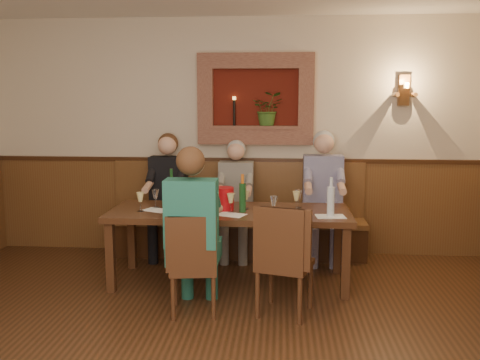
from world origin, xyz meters
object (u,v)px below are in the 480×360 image
(person_chair_front, at_px, (194,244))
(person_bench_right, at_px, (323,207))
(water_bottle, at_px, (331,201))
(chair_near_left, at_px, (194,284))
(person_bench_mid, at_px, (236,210))
(wine_bottle_green_a, at_px, (242,197))
(bench, at_px, (237,228))
(person_bench_left, at_px, (167,206))
(chair_near_right, at_px, (284,283))
(spittoon_bucket, at_px, (224,199))
(wine_bottle_green_b, at_px, (172,192))
(dining_table, at_px, (230,217))

(person_chair_front, bearing_deg, person_bench_right, 52.60)
(person_bench_right, distance_m, water_bottle, 1.08)
(chair_near_left, distance_m, person_bench_mid, 1.70)
(wine_bottle_green_a, height_order, water_bottle, wine_bottle_green_a)
(bench, distance_m, person_bench_mid, 0.26)
(person_bench_left, bearing_deg, chair_near_left, -70.71)
(chair_near_right, height_order, person_bench_mid, person_bench_mid)
(chair_near_right, xyz_separation_m, wine_bottle_green_a, (-0.41, 0.70, 0.62))
(spittoon_bucket, xyz_separation_m, wine_bottle_green_b, (-0.55, 0.08, 0.05))
(person_chair_front, height_order, water_bottle, person_chair_front)
(person_bench_mid, xyz_separation_m, person_bench_right, (1.01, -0.00, 0.05))
(spittoon_bucket, bearing_deg, person_bench_left, 132.32)
(chair_near_left, xyz_separation_m, person_bench_left, (-0.58, 1.66, 0.34))
(person_bench_mid, distance_m, wine_bottle_green_b, 1.02)
(wine_bottle_green_a, height_order, wine_bottle_green_b, wine_bottle_green_b)
(dining_table, relative_size, person_bench_left, 1.65)
(chair_near_right, height_order, water_bottle, water_bottle)
(chair_near_left, height_order, chair_near_right, chair_near_right)
(dining_table, bearing_deg, wine_bottle_green_b, 171.59)
(person_bench_right, height_order, wine_bottle_green_b, person_bench_right)
(dining_table, height_order, spittoon_bucket, spittoon_bucket)
(bench, distance_m, person_bench_left, 0.87)
(chair_near_right, height_order, spittoon_bucket, same)
(person_bench_mid, height_order, wine_bottle_green_a, person_bench_mid)
(chair_near_right, height_order, person_bench_left, person_bench_left)
(dining_table, bearing_deg, person_bench_left, 134.32)
(dining_table, distance_m, person_bench_left, 1.17)
(person_bench_right, relative_size, water_bottle, 4.00)
(dining_table, height_order, person_bench_right, person_bench_right)
(chair_near_right, relative_size, wine_bottle_green_b, 2.45)
(person_bench_right, bearing_deg, person_chair_front, -127.40)
(water_bottle, bearing_deg, chair_near_left, -153.09)
(bench, xyz_separation_m, chair_near_left, (-0.24, -1.77, -0.07))
(wine_bottle_green_b, xyz_separation_m, water_bottle, (1.59, -0.29, -0.01))
(dining_table, relative_size, wine_bottle_green_a, 6.36)
(chair_near_left, distance_m, person_bench_left, 1.79)
(bench, bearing_deg, person_bench_mid, -97.44)
(chair_near_left, bearing_deg, wine_bottle_green_a, 55.72)
(chair_near_left, bearing_deg, dining_table, 66.12)
(person_chair_front, bearing_deg, bench, 82.09)
(person_bench_mid, height_order, wine_bottle_green_b, person_bench_mid)
(dining_table, distance_m, spittoon_bucket, 0.20)
(bench, height_order, wine_bottle_green_b, wine_bottle_green_b)
(person_chair_front, distance_m, wine_bottle_green_b, 0.99)
(chair_near_right, bearing_deg, person_bench_left, 146.85)
(chair_near_right, relative_size, person_chair_front, 0.67)
(bench, bearing_deg, chair_near_left, -97.62)
(person_bench_left, bearing_deg, spittoon_bucket, -47.68)
(wine_bottle_green_b, bearing_deg, chair_near_right, -37.01)
(person_chair_front, xyz_separation_m, wine_bottle_green_b, (-0.37, 0.87, 0.30))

